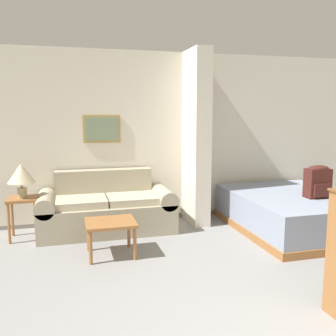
# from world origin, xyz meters

# --- Properties ---
(wall_back) EXTENTS (6.29, 0.16, 2.60)m
(wall_back) POSITION_xyz_m (-0.00, 3.95, 1.29)
(wall_back) COLOR silver
(wall_back) RESTS_ON ground_plane
(wall_partition_pillar) EXTENTS (0.24, 0.67, 2.60)m
(wall_partition_pillar) POSITION_xyz_m (0.28, 3.56, 1.30)
(wall_partition_pillar) COLOR silver
(wall_partition_pillar) RESTS_ON ground_plane
(couch) EXTENTS (1.90, 0.84, 0.84)m
(couch) POSITION_xyz_m (-1.09, 3.47, 0.31)
(couch) COLOR tan
(couch) RESTS_ON ground_plane
(coffee_table) EXTENTS (0.58, 0.51, 0.42)m
(coffee_table) POSITION_xyz_m (-1.15, 2.51, 0.36)
(coffee_table) COLOR #996033
(coffee_table) RESTS_ON ground_plane
(side_table) EXTENTS (0.39, 0.39, 0.56)m
(side_table) POSITION_xyz_m (-2.20, 3.41, 0.45)
(side_table) COLOR #996033
(side_table) RESTS_ON ground_plane
(table_lamp) EXTENTS (0.35, 0.35, 0.46)m
(table_lamp) POSITION_xyz_m (-2.20, 3.41, 0.88)
(table_lamp) COLOR tan
(table_lamp) RESTS_ON side_table
(bed) EXTENTS (1.61, 2.06, 0.52)m
(bed) POSITION_xyz_m (1.51, 2.83, 0.27)
(bed) COLOR #996033
(bed) RESTS_ON ground_plane
(backpack) EXTENTS (0.33, 0.22, 0.45)m
(backpack) POSITION_xyz_m (1.69, 2.55, 0.75)
(backpack) COLOR #471E19
(backpack) RESTS_ON bed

